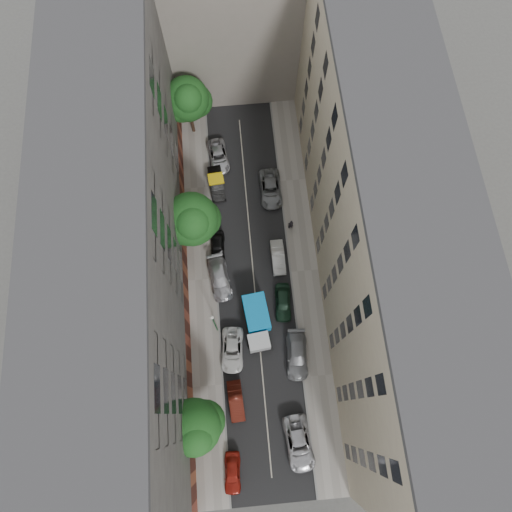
{
  "coord_description": "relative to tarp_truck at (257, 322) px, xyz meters",
  "views": [
    {
      "loc": [
        -0.97,
        -14.04,
        46.94
      ],
      "look_at": [
        0.29,
        0.1,
        6.0
      ],
      "focal_mm": 32.0,
      "sensor_mm": 36.0,
      "label": 1
    }
  ],
  "objects": [
    {
      "name": "ground",
      "position": [
        0.08,
        5.31,
        -1.42
      ],
      "size": [
        120.0,
        120.0,
        0.0
      ],
      "primitive_type": "plane",
      "color": "#4C4C49",
      "rests_on": "ground"
    },
    {
      "name": "car_left_2",
      "position": [
        -2.72,
        -2.49,
        -0.78
      ],
      "size": [
        2.55,
        4.81,
        1.29
      ],
      "primitive_type": "imported",
      "rotation": [
        0.0,
        0.0,
        -0.09
      ],
      "color": "silver",
      "rests_on": "ground"
    },
    {
      "name": "tree_mid",
      "position": [
        -5.5,
        9.6,
        4.56
      ],
      "size": [
        5.6,
        5.37,
        8.83
      ],
      "color": "#382619",
      "rests_on": "sidewalk_left"
    },
    {
      "name": "car_left_0",
      "position": [
        -3.52,
        -13.69,
        -0.79
      ],
      "size": [
        1.71,
        3.8,
        1.27
      ],
      "primitive_type": "imported",
      "rotation": [
        0.0,
        0.0,
        -0.06
      ],
      "color": "maroon",
      "rests_on": "ground"
    },
    {
      "name": "tarp_truck",
      "position": [
        0.0,
        0.0,
        0.0
      ],
      "size": [
        2.8,
        5.81,
        2.58
      ],
      "rotation": [
        0.0,
        0.0,
        0.12
      ],
      "color": "black",
      "rests_on": "ground"
    },
    {
      "name": "building_left",
      "position": [
        -10.92,
        5.31,
        8.58
      ],
      "size": [
        8.0,
        44.0,
        20.0
      ],
      "primitive_type": "cube",
      "color": "#454240",
      "rests_on": "ground"
    },
    {
      "name": "car_left_6",
      "position": [
        -2.72,
        19.91,
        -0.77
      ],
      "size": [
        2.7,
        4.91,
        1.3
      ],
      "primitive_type": "imported",
      "rotation": [
        0.0,
        0.0,
        0.12
      ],
      "color": "#B2B1B6",
      "rests_on": "ground"
    },
    {
      "name": "car_left_3",
      "position": [
        -3.52,
        5.11,
        -0.68
      ],
      "size": [
        2.78,
        5.34,
        1.48
      ],
      "primitive_type": "imported",
      "rotation": [
        0.0,
        0.0,
        0.14
      ],
      "color": "#B8B7BC",
      "rests_on": "ground"
    },
    {
      "name": "car_right_1",
      "position": [
        3.68,
        -3.56,
        -0.69
      ],
      "size": [
        2.41,
        5.18,
        1.46
      ],
      "primitive_type": "imported",
      "rotation": [
        0.0,
        0.0,
        -0.07
      ],
      "color": "gray",
      "rests_on": "ground"
    },
    {
      "name": "building_endcap",
      "position": [
        0.08,
        33.31,
        7.58
      ],
      "size": [
        18.0,
        12.0,
        18.0
      ],
      "primitive_type": "cube",
      "color": "gray",
      "rests_on": "ground"
    },
    {
      "name": "car_right_0",
      "position": [
        2.88,
        -11.69,
        -0.7
      ],
      "size": [
        2.86,
        5.41,
        1.45
      ],
      "primitive_type": "imported",
      "rotation": [
        0.0,
        0.0,
        0.09
      ],
      "color": "#B5B5BA",
      "rests_on": "ground"
    },
    {
      "name": "car_left_4",
      "position": [
        -3.52,
        8.71,
        -0.78
      ],
      "size": [
        1.7,
        3.84,
        1.29
      ],
      "primitive_type": "imported",
      "rotation": [
        0.0,
        0.0,
        -0.05
      ],
      "color": "black",
      "rests_on": "ground"
    },
    {
      "name": "car_right_3",
      "position": [
        2.88,
        6.91,
        -0.78
      ],
      "size": [
        1.41,
        3.93,
        1.29
      ],
      "primitive_type": "imported",
      "rotation": [
        0.0,
        0.0,
        0.01
      ],
      "color": "silver",
      "rests_on": "ground"
    },
    {
      "name": "car_right_4",
      "position": [
        2.88,
        15.11,
        -0.72
      ],
      "size": [
        2.33,
        5.06,
        1.41
      ],
      "primitive_type": "imported",
      "rotation": [
        0.0,
        0.0,
        0.0
      ],
      "color": "slate",
      "rests_on": "ground"
    },
    {
      "name": "tree_far",
      "position": [
        -5.38,
        23.89,
        4.39
      ],
      "size": [
        5.15,
        4.86,
        8.45
      ],
      "color": "#382619",
      "rests_on": "sidewalk_left"
    },
    {
      "name": "car_right_2",
      "position": [
        2.88,
        1.93,
        -0.72
      ],
      "size": [
        1.94,
        4.21,
        1.4
      ],
      "primitive_type": "imported",
      "rotation": [
        0.0,
        0.0,
        -0.07
      ],
      "color": "black",
      "rests_on": "ground"
    },
    {
      "name": "pedestrian",
      "position": [
        4.63,
        10.42,
        -0.4
      ],
      "size": [
        0.68,
        0.49,
        1.74
      ],
      "primitive_type": "imported",
      "rotation": [
        0.0,
        0.0,
        3.27
      ],
      "color": "black",
      "rests_on": "sidewalk_right"
    },
    {
      "name": "sidewalk_right",
      "position": [
        5.58,
        5.31,
        -1.35
      ],
      "size": [
        3.0,
        44.0,
        0.15
      ],
      "primitive_type": "cube",
      "color": "gray",
      "rests_on": "ground"
    },
    {
      "name": "road_surface",
      "position": [
        0.08,
        5.31,
        -1.41
      ],
      "size": [
        8.0,
        44.0,
        0.02
      ],
      "primitive_type": "cube",
      "color": "black",
      "rests_on": "ground"
    },
    {
      "name": "building_right",
      "position": [
        11.08,
        5.31,
        8.58
      ],
      "size": [
        8.0,
        44.0,
        20.0
      ],
      "primitive_type": "cube",
      "color": "#B3A88B",
      "rests_on": "ground"
    },
    {
      "name": "sidewalk_left",
      "position": [
        -5.42,
        5.31,
        -1.35
      ],
      "size": [
        3.0,
        44.0,
        0.15
      ],
      "primitive_type": "cube",
      "color": "gray",
      "rests_on": "ground"
    },
    {
      "name": "lamp_post",
      "position": [
        -4.12,
        -0.24,
        2.77
      ],
      "size": [
        0.36,
        0.36,
        6.59
      ],
      "color": "#164F26",
      "rests_on": "sidewalk_left"
    },
    {
      "name": "car_left_1",
      "position": [
        -2.72,
        -7.38,
        -0.78
      ],
      "size": [
        1.6,
        4.0,
        1.29
      ],
      "primitive_type": "imported",
      "rotation": [
        0.0,
        0.0,
        0.06
      ],
      "color": "#4F180F",
      "rests_on": "ground"
    },
    {
      "name": "tree_near",
      "position": [
        -6.22,
        -9.43,
        3.79
      ],
      "size": [
        5.16,
        4.87,
        7.73
      ],
      "color": "#382619",
      "rests_on": "sidewalk_left"
    },
    {
      "name": "car_left_5",
      "position": [
        -3.15,
        16.31,
        -0.7
      ],
      "size": [
        1.94,
        4.51,
        1.45
      ],
      "primitive_type": "imported",
      "rotation": [
        0.0,
        0.0,
        0.09
      ],
      "color": "black",
      "rests_on": "ground"
    }
  ]
}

